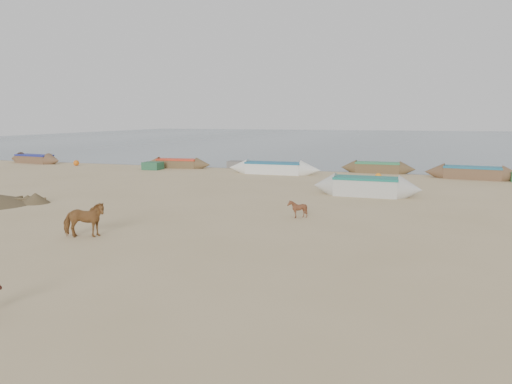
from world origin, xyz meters
TOP-DOWN VIEW (x-y plane):
  - ground at (0.00, 0.00)m, footprint 140.00×140.00m
  - sea at (0.00, 82.00)m, footprint 160.00×160.00m
  - cow_adult at (-4.46, -1.70)m, footprint 1.63×1.22m
  - calf_front at (1.85, 3.92)m, footprint 0.77×0.70m
  - near_canoe at (3.96, 10.85)m, footprint 5.76×1.65m
  - waterline_canoes at (2.36, 20.59)m, footprint 57.08×4.46m
  - beach_clutter at (3.73, 20.49)m, footprint 45.36×5.11m

SIDE VIEW (x-z plane):
  - ground at x=0.00m, z-range 0.00..0.00m
  - sea at x=0.00m, z-range 0.01..0.01m
  - beach_clutter at x=3.73m, z-range -0.02..0.62m
  - calf_front at x=1.85m, z-range 0.00..0.77m
  - waterline_canoes at x=2.36m, z-range -0.02..0.86m
  - near_canoe at x=3.96m, z-range 0.00..1.00m
  - cow_adult at x=-4.46m, z-range 0.00..1.26m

